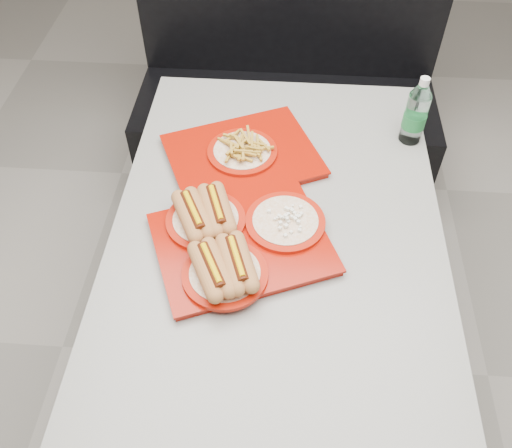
# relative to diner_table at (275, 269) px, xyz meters

# --- Properties ---
(ground) EXTENTS (6.00, 6.00, 0.00)m
(ground) POSITION_rel_diner_table_xyz_m (0.00, 0.00, -0.58)
(ground) COLOR gray
(ground) RESTS_ON ground
(diner_table) EXTENTS (0.92, 1.42, 0.75)m
(diner_table) POSITION_rel_diner_table_xyz_m (0.00, 0.00, 0.00)
(diner_table) COLOR black
(diner_table) RESTS_ON ground
(booth_bench) EXTENTS (1.30, 0.57, 1.35)m
(booth_bench) POSITION_rel_diner_table_xyz_m (0.00, 1.09, -0.18)
(booth_bench) COLOR black
(booth_bench) RESTS_ON ground
(tray_near) EXTENTS (0.54, 0.49, 0.10)m
(tray_near) POSITION_rel_diner_table_xyz_m (-0.11, -0.06, 0.20)
(tray_near) COLOR #920F04
(tray_near) RESTS_ON diner_table
(tray_far) EXTENTS (0.53, 0.49, 0.09)m
(tray_far) POSITION_rel_diner_table_xyz_m (-0.12, 0.29, 0.19)
(tray_far) COLOR #920F04
(tray_far) RESTS_ON diner_table
(water_bottle) EXTENTS (0.07, 0.07, 0.23)m
(water_bottle) POSITION_rel_diner_table_xyz_m (0.40, 0.42, 0.26)
(water_bottle) COLOR silver
(water_bottle) RESTS_ON diner_table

